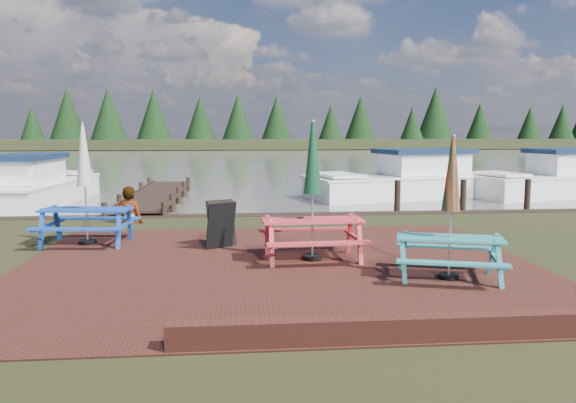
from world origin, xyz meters
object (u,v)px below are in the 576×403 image
at_px(picnic_table_teal, 450,230).
at_px(boat_near, 407,182).
at_px(picnic_table_blue, 86,203).
at_px(boat_jetty, 35,188).
at_px(person, 128,187).
at_px(chalkboard, 221,224).
at_px(boat_far, 555,181).
at_px(picnic_table_red, 312,213).
at_px(jetty, 156,195).

distance_m(picnic_table_teal, boat_near, 12.65).
relative_size(picnic_table_blue, boat_near, 0.32).
xyz_separation_m(boat_jetty, boat_near, (13.32, 0.91, 0.02)).
bearing_deg(boat_near, picnic_table_blue, 118.05).
height_order(picnic_table_blue, person, picnic_table_blue).
height_order(boat_near, person, person).
distance_m(picnic_table_blue, chalkboard, 2.86).
distance_m(picnic_table_blue, boat_jetty, 8.86).
bearing_deg(boat_far, person, 97.41).
height_order(boat_near, boat_far, boat_far).
relative_size(picnic_table_teal, picnic_table_red, 0.90).
distance_m(picnic_table_red, boat_far, 15.03).
xyz_separation_m(picnic_table_red, person, (-4.08, 4.47, 0.06)).
bearing_deg(chalkboard, boat_far, 7.85).
bearing_deg(boat_near, person, 109.32).
height_order(picnic_table_teal, boat_jetty, picnic_table_teal).
height_order(picnic_table_teal, jetty, picnic_table_teal).
relative_size(picnic_table_red, boat_jetty, 0.37).
bearing_deg(boat_jetty, chalkboard, -48.85).
bearing_deg(boat_far, picnic_table_red, 119.58).
height_order(picnic_table_teal, boat_far, picnic_table_teal).
bearing_deg(picnic_table_teal, chalkboard, 159.66).
distance_m(picnic_table_teal, boat_far, 14.86).
bearing_deg(picnic_table_red, boat_near, 62.19).
xyz_separation_m(picnic_table_red, boat_jetty, (-8.21, 9.83, -0.50)).
height_order(picnic_table_red, boat_near, picnic_table_red).
height_order(picnic_table_teal, picnic_table_red, picnic_table_red).
bearing_deg(chalkboard, person, 97.99).
distance_m(picnic_table_teal, jetty, 12.92).
bearing_deg(picnic_table_red, jetty, 110.48).
bearing_deg(boat_far, boat_near, 72.54).
bearing_deg(picnic_table_blue, boat_near, 49.38).
xyz_separation_m(picnic_table_teal, person, (-6.06, 5.98, 0.15)).
bearing_deg(chalkboard, jetty, 77.44).
distance_m(picnic_table_red, picnic_table_blue, 4.80).
relative_size(picnic_table_red, boat_near, 0.32).
bearing_deg(picnic_table_teal, person, 151.88).
bearing_deg(person, picnic_table_blue, 92.86).
bearing_deg(jetty, boat_far, 2.28).
height_order(picnic_table_red, jetty, picnic_table_red).
relative_size(picnic_table_teal, boat_near, 0.29).
bearing_deg(picnic_table_red, picnic_table_teal, -39.75).
height_order(picnic_table_blue, boat_jetty, picnic_table_blue).
distance_m(chalkboard, boat_far, 15.51).
relative_size(jetty, boat_near, 1.16).
relative_size(jetty, person, 4.83).
xyz_separation_m(picnic_table_red, jetty, (-4.15, 9.84, -0.77)).
height_order(boat_jetty, boat_near, boat_near).
distance_m(picnic_table_teal, person, 8.52).
xyz_separation_m(boat_near, person, (-9.19, -6.27, 0.54)).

